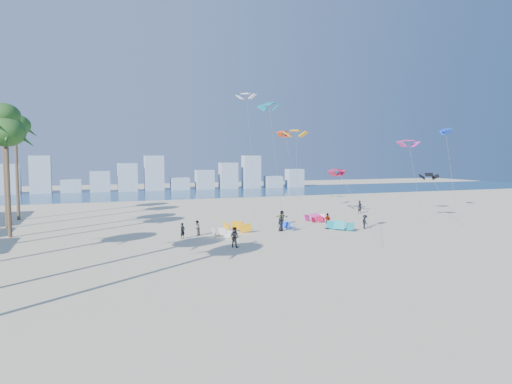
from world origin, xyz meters
name	(u,v)px	position (x,y,z in m)	size (l,w,h in m)	color
ground	(295,273)	(0.00, 0.00, 0.00)	(220.00, 220.00, 0.00)	beige
ocean	(154,194)	(0.00, 72.00, 0.01)	(220.00, 220.00, 0.00)	navy
kitesurfer_near	(183,231)	(-4.87, 15.99, 0.80)	(0.59, 0.39, 1.61)	black
kitesurfer_mid	(234,237)	(-1.27, 10.16, 0.93)	(0.91, 0.71, 1.86)	gray
kitesurfers_far	(304,220)	(10.11, 18.78, 0.85)	(27.15, 12.95, 1.89)	black
grounded_kites	(286,225)	(7.28, 17.72, 0.47)	(16.89, 9.73, 1.08)	white
flying_kites	(335,128)	(16.27, 22.50, 11.83)	(28.45, 31.26, 17.84)	#CD143F
distant_skyline	(143,178)	(-1.19, 82.00, 3.09)	(85.00, 3.00, 8.40)	#9EADBF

